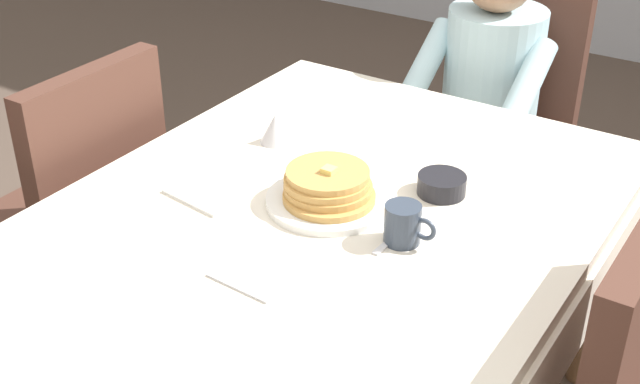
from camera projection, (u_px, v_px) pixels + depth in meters
name	position (u px, v px, depth m)	size (l,w,h in m)	color
dining_table_main	(317.00, 250.00, 1.85)	(1.12, 1.52, 0.74)	silver
chair_diner	(501.00, 112.00, 2.78)	(0.44, 0.45, 0.93)	#4C2D23
diner_person	(486.00, 89.00, 2.60)	(0.40, 0.43, 1.12)	silver
chair_left_side	(80.00, 201.00, 2.28)	(0.45, 0.44, 0.93)	#4C2D23
plate_breakfast	(329.00, 200.00, 1.85)	(0.28, 0.28, 0.02)	white
breakfast_stack	(328.00, 185.00, 1.83)	(0.21, 0.21, 0.07)	tan
cup_coffee	(404.00, 224.00, 1.70)	(0.11, 0.08, 0.08)	#333D4C
bowl_butter	(442.00, 185.00, 1.88)	(0.11, 0.11, 0.04)	black
syrup_pitcher	(275.00, 129.00, 2.10)	(0.08, 0.08, 0.07)	silver
fork_left_of_plate	(255.00, 183.00, 1.93)	(0.18, 0.01, 0.01)	silver
knife_right_of_plate	(400.00, 232.00, 1.75)	(0.20, 0.01, 0.01)	silver
spoon_near_edge	(238.00, 287.00, 1.58)	(0.15, 0.01, 0.01)	silver
napkin_folded	(207.00, 193.00, 1.89)	(0.17, 0.12, 0.01)	white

